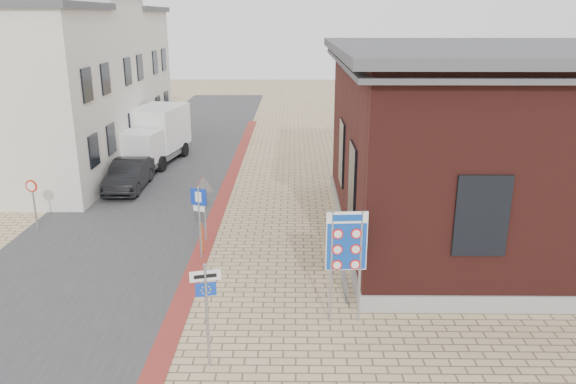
% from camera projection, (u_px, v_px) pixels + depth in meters
% --- Properties ---
extents(ground, '(120.00, 120.00, 0.00)m').
position_uv_depth(ground, '(249.00, 330.00, 14.42)').
color(ground, tan).
rests_on(ground, ground).
extents(road_strip, '(7.00, 60.00, 0.02)m').
position_uv_depth(road_strip, '(164.00, 174.00, 28.78)').
color(road_strip, '#38383A').
rests_on(road_strip, ground).
extents(curb_strip, '(0.60, 40.00, 0.02)m').
position_uv_depth(curb_strip, '(220.00, 205.00, 23.98)').
color(curb_strip, maroon).
rests_on(curb_strip, ground).
extents(brick_building, '(13.00, 13.00, 6.80)m').
position_uv_depth(brick_building, '(514.00, 141.00, 19.97)').
color(brick_building, gray).
rests_on(brick_building, ground).
extents(townhouse_near, '(7.40, 6.40, 8.30)m').
position_uv_depth(townhouse_near, '(19.00, 101.00, 24.73)').
color(townhouse_near, silver).
rests_on(townhouse_near, ground).
extents(townhouse_mid, '(7.40, 6.40, 9.10)m').
position_uv_depth(townhouse_mid, '(70.00, 77.00, 30.33)').
color(townhouse_mid, silver).
rests_on(townhouse_mid, ground).
extents(townhouse_far, '(7.40, 6.40, 8.30)m').
position_uv_depth(townhouse_far, '(106.00, 74.00, 36.18)').
color(townhouse_far, silver).
rests_on(townhouse_far, ground).
extents(bike_rack, '(0.08, 1.80, 0.60)m').
position_uv_depth(bike_rack, '(345.00, 283.00, 16.42)').
color(bike_rack, slate).
rests_on(bike_rack, ground).
extents(sedan, '(1.53, 4.23, 1.39)m').
position_uv_depth(sedan, '(129.00, 175.00, 26.02)').
color(sedan, black).
rests_on(sedan, ground).
extents(box_truck, '(3.17, 5.97, 2.97)m').
position_uv_depth(box_truck, '(154.00, 135.00, 30.59)').
color(box_truck, slate).
rests_on(box_truck, ground).
extents(border_sign, '(1.05, 0.12, 3.08)m').
position_uv_depth(border_sign, '(347.00, 243.00, 14.21)').
color(border_sign, gray).
rests_on(border_sign, ground).
extents(essen_sign, '(0.67, 0.22, 2.55)m').
position_uv_depth(essen_sign, '(206.00, 299.00, 12.49)').
color(essen_sign, gray).
rests_on(essen_sign, ground).
extents(parking_sign, '(0.54, 0.21, 2.51)m').
position_uv_depth(parking_sign, '(199.00, 210.00, 18.22)').
color(parking_sign, gray).
rests_on(parking_sign, ground).
extents(yield_sign, '(0.81, 0.38, 2.41)m').
position_uv_depth(yield_sign, '(204.00, 192.00, 19.62)').
color(yield_sign, gray).
rests_on(yield_sign, ground).
extents(speed_sign, '(0.47, 0.12, 2.00)m').
position_uv_depth(speed_sign, '(33.00, 198.00, 20.75)').
color(speed_sign, gray).
rests_on(speed_sign, ground).
extents(bollard, '(0.11, 0.11, 1.06)m').
position_uv_depth(bollard, '(201.00, 238.00, 19.05)').
color(bollard, '#E54E0C').
rests_on(bollard, ground).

